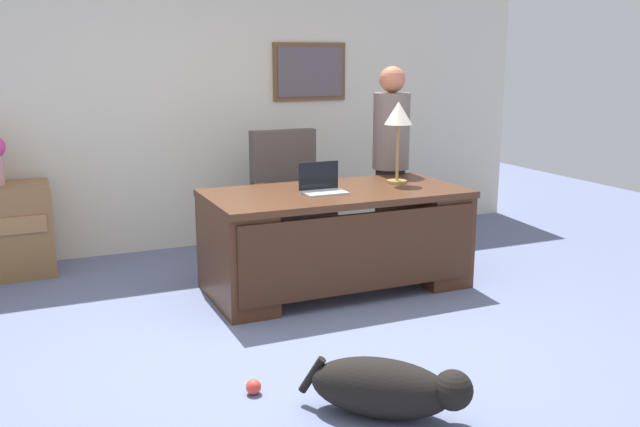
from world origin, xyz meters
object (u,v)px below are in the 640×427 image
at_px(desk, 337,236).
at_px(dog_lying, 388,388).
at_px(person_standing, 391,161).
at_px(dog_toy_ball, 254,387).
at_px(dog_toy_bone, 444,392).
at_px(laptop, 322,185).
at_px(dog_toy_plush, 344,363).
at_px(desk_lamp, 398,119).
at_px(armchair, 290,202).

relative_size(desk, dog_lying, 2.65).
distance_m(person_standing, dog_toy_ball, 2.91).
relative_size(dog_lying, dog_toy_bone, 3.75).
bearing_deg(laptop, dog_toy_plush, -108.38).
height_order(desk, desk_lamp, desk_lamp).
distance_m(laptop, dog_toy_plush, 1.59).
bearing_deg(dog_lying, armchair, 78.05).
height_order(person_standing, desk_lamp, person_standing).
height_order(desk, dog_toy_bone, desk).
relative_size(laptop, dog_toy_plush, 2.21).
distance_m(desk_lamp, dog_toy_ball, 2.62).
xyz_separation_m(armchair, dog_toy_bone, (-0.23, -2.83, -0.47)).
bearing_deg(dog_lying, dog_toy_ball, 137.45).
distance_m(desk, laptop, 0.43).
bearing_deg(armchair, person_standing, -26.62).
xyz_separation_m(dog_toy_ball, dog_toy_plush, (0.59, 0.10, -0.02)).
relative_size(armchair, laptop, 3.53).
relative_size(desk, dog_toy_plush, 13.55).
bearing_deg(desk_lamp, laptop, -170.78).
xyz_separation_m(dog_lying, laptop, (0.48, 1.90, 0.67)).
distance_m(desk_lamp, dog_toy_bone, 2.47).
bearing_deg(laptop, dog_toy_ball, -126.12).
relative_size(desk, dog_toy_ball, 23.55).
distance_m(desk, dog_toy_bone, 1.90).
height_order(desk_lamp, dog_toy_bone, desk_lamp).
xyz_separation_m(person_standing, desk_lamp, (-0.21, -0.47, 0.42)).
distance_m(dog_lying, dog_toy_bone, 0.40).
bearing_deg(dog_toy_ball, laptop, 53.88).
height_order(dog_toy_ball, dog_toy_plush, dog_toy_ball).
bearing_deg(armchair, dog_toy_ball, -115.72).
bearing_deg(dog_toy_bone, dog_toy_ball, 154.44).
bearing_deg(dog_lying, laptop, 75.73).
height_order(person_standing, laptop, person_standing).
height_order(person_standing, dog_toy_ball, person_standing).
distance_m(laptop, desk_lamp, 0.86).
xyz_separation_m(armchair, dog_toy_ball, (-1.15, -2.39, -0.46)).
bearing_deg(desk_lamp, desk, -169.10).
distance_m(dog_toy_ball, dog_toy_plush, 0.60).
xyz_separation_m(laptop, dog_toy_ball, (-1.02, -1.40, -0.79)).
bearing_deg(person_standing, dog_toy_plush, -125.60).
bearing_deg(dog_toy_plush, dog_toy_ball, -170.12).
relative_size(armchair, dog_toy_bone, 5.71).
relative_size(person_standing, dog_lying, 2.28).
distance_m(armchair, dog_toy_bone, 2.88).
bearing_deg(armchair, desk, -89.79).
bearing_deg(dog_toy_bone, dog_toy_plush, 120.97).
bearing_deg(person_standing, desk_lamp, -113.71).
distance_m(armchair, dog_toy_ball, 2.69).
height_order(dog_lying, dog_toy_bone, dog_lying).
distance_m(desk, dog_toy_ball, 1.86).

